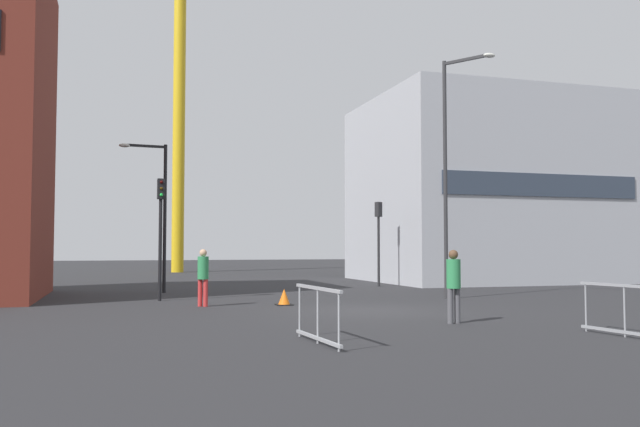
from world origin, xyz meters
name	(u,v)px	position (x,y,z in m)	size (l,w,h in m)	color
ground	(369,311)	(0.00, 0.00, 0.00)	(160.00, 160.00, 0.00)	#28282B
office_block	(484,192)	(12.49, 14.50, 4.94)	(12.75, 10.69, 9.87)	#A8AAB2
construction_crane	(181,55)	(-2.62, 31.84, 16.23)	(8.12, 13.65, 25.32)	gold
streetlamp_tall	(451,159)	(4.38, 3.16, 5.00)	(1.24, 1.67, 8.58)	#2D2D30
streetlamp_short	(158,203)	(-5.43, 9.54, 3.65)	(1.91, 0.33, 6.03)	black
traffic_light_verge	(161,219)	(-5.57, 5.42, 2.81)	(0.25, 0.37, 4.20)	black
traffic_light_far	(379,230)	(4.82, 11.16, 2.67)	(0.39, 0.34, 3.98)	#232326
pedestrian_walking	(203,273)	(-4.43, 2.80, 1.04)	(0.34, 0.34, 1.78)	red
pedestrian_waiting	(454,280)	(0.80, -3.61, 1.04)	(0.34, 0.34, 1.77)	#4C4C51
safety_barrier_right_run	(624,309)	(2.96, -6.82, 0.56)	(0.33, 2.28, 1.08)	gray
safety_barrier_left_run	(318,314)	(-3.30, -5.86, 0.56)	(0.22, 2.36, 1.08)	#9EA0A5
traffic_cone_orange	(284,298)	(-1.90, 2.53, 0.24)	(0.51, 0.51, 0.52)	black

